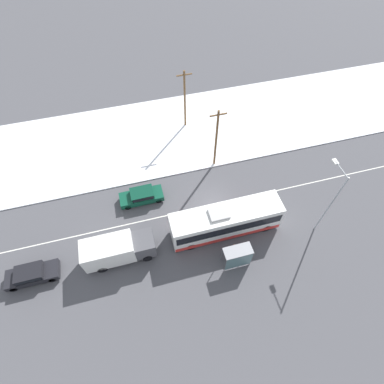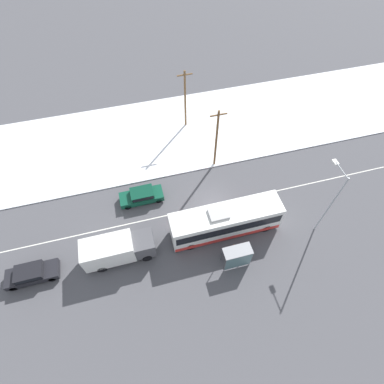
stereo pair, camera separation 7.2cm
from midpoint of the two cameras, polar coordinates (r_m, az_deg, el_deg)
name	(u,v)px [view 1 (the left image)]	position (r m, az deg, el deg)	size (l,w,h in m)	color
ground_plane	(213,205)	(32.02, 3.88, -2.51)	(120.00, 120.00, 0.00)	#4C4C51
snow_lot	(185,130)	(39.47, -1.39, 11.75)	(80.00, 13.86, 0.12)	white
lane_marking_center	(213,205)	(32.02, 3.88, -2.51)	(60.00, 0.12, 0.00)	silver
city_bus	(226,221)	(29.11, 6.34, -5.49)	(10.73, 2.57, 3.53)	white
box_truck	(117,249)	(28.56, -14.12, -10.55)	(6.51, 2.30, 2.84)	silver
sedan_car	(142,195)	(32.16, -9.62, -0.65)	(4.58, 1.80, 1.42)	#0F4733
parked_car_near_truck	(31,274)	(31.21, -28.36, -13.59)	(4.59, 1.80, 1.43)	black
pedestrian_at_stop	(234,248)	(28.66, 7.85, -10.53)	(0.60, 0.27, 1.66)	#23232D
bus_shelter	(238,257)	(27.64, 8.72, -12.09)	(2.58, 1.20, 2.40)	gray
streetlamp	(331,197)	(29.05, 24.94, -0.81)	(0.36, 2.28, 8.28)	#9EA3A8
utility_pole_roadside	(216,139)	(32.58, 4.57, 10.08)	(1.80, 0.24, 7.83)	brown
utility_pole_snowlot	(185,99)	(37.61, -1.44, 17.28)	(1.80, 0.24, 7.83)	brown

